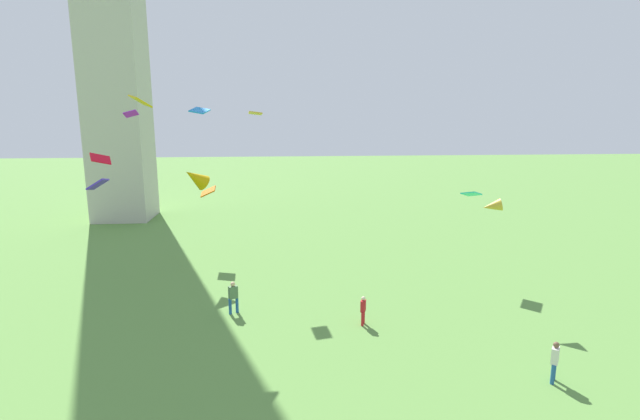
{
  "coord_description": "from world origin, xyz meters",
  "views": [
    {
      "loc": [
        -1.47,
        -4.86,
        10.93
      ],
      "look_at": [
        0.16,
        14.79,
        6.95
      ],
      "focal_mm": 26.87,
      "sensor_mm": 36.0,
      "label": 1
    }
  ],
  "objects": [
    {
      "name": "person_0",
      "position": [
        -4.2,
        20.46,
        1.04
      ],
      "size": [
        0.55,
        0.47,
        1.84
      ],
      "rotation": [
        0.0,
        0.0,
        0.48
      ],
      "color": "#235693",
      "rests_on": "ground_plane"
    },
    {
      "name": "person_1",
      "position": [
        2.73,
        18.42,
        0.89
      ],
      "size": [
        0.36,
        0.47,
        1.57
      ],
      "rotation": [
        0.0,
        0.0,
        4.37
      ],
      "color": "red",
      "rests_on": "ground_plane"
    },
    {
      "name": "person_2",
      "position": [
        9.65,
        12.34,
        1.01
      ],
      "size": [
        0.49,
        0.53,
        1.78
      ],
      "rotation": [
        0.0,
        0.0,
        4.07
      ],
      "color": "#235693",
      "rests_on": "ground_plane"
    },
    {
      "name": "kite_flying_0",
      "position": [
        -8.97,
        15.85,
        9.08
      ],
      "size": [
        0.86,
        0.88,
        0.53
      ],
      "rotation": [
        0.0,
        0.0,
        3.74
      ],
      "color": "red"
    },
    {
      "name": "kite_flying_1",
      "position": [
        -9.3,
        23.51,
        11.61
      ],
      "size": [
        1.55,
        1.8,
        0.76
      ],
      "rotation": [
        0.0,
        0.0,
        5.27
      ],
      "color": "#DEB40B"
    },
    {
      "name": "kite_flying_2",
      "position": [
        -3.07,
        27.63,
        10.95
      ],
      "size": [
        1.01,
        1.34,
        0.29
      ],
      "rotation": [
        0.0,
        0.0,
        1.68
      ],
      "color": "gold"
    },
    {
      "name": "kite_flying_3",
      "position": [
        11.06,
        25.32,
        5.73
      ],
      "size": [
        1.65,
        1.61,
        0.6
      ],
      "rotation": [
        0.0,
        0.0,
        0.79
      ],
      "color": "#2CD6B3"
    },
    {
      "name": "kite_flying_4",
      "position": [
        -5.81,
        22.18,
        11.09
      ],
      "size": [
        1.06,
        1.31,
        0.42
      ],
      "rotation": [
        0.0,
        0.0,
        4.5
      ],
      "color": "#1B87E3"
    },
    {
      "name": "kite_flying_5",
      "position": [
        -7.21,
        27.75,
        6.7
      ],
      "size": [
        2.21,
        2.05,
        1.81
      ],
      "rotation": [
        0.0,
        0.0,
        5.36
      ],
      "color": "#CCA006"
    },
    {
      "name": "kite_flying_6",
      "position": [
        -6.93,
        31.36,
        5.17
      ],
      "size": [
        1.2,
        1.68,
        0.69
      ],
      "rotation": [
        0.0,
        0.0,
        4.79
      ],
      "color": "#D3670A"
    },
    {
      "name": "kite_flying_7",
      "position": [
        -13.19,
        26.66,
        6.47
      ],
      "size": [
        1.2,
        1.88,
        0.94
      ],
      "rotation": [
        0.0,
        0.0,
        4.81
      ],
      "color": "#472DC6"
    },
    {
      "name": "kite_flying_8",
      "position": [
        -11.52,
        29.11,
        10.92
      ],
      "size": [
        0.95,
        0.57,
        0.58
      ],
      "rotation": [
        0.0,
        0.0,
        3.16
      ],
      "color": "#A124D3"
    },
    {
      "name": "kite_flying_9",
      "position": [
        10.33,
        20.6,
        5.83
      ],
      "size": [
        1.24,
        0.93,
        0.91
      ],
      "rotation": [
        0.0,
        0.0,
        4.5
      ],
      "color": "gold"
    }
  ]
}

